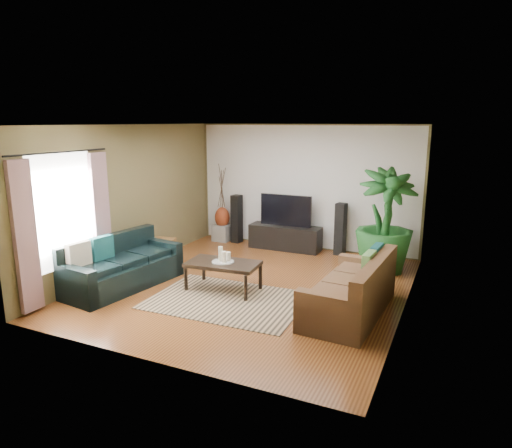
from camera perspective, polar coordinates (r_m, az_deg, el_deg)
The scene contains 28 objects.
floor at distance 7.87m, azimuth -0.61°, elevation -7.77°, with size 5.50×5.50×0.00m, color brown.
ceiling at distance 7.37m, azimuth -0.66°, elevation 12.29°, with size 5.50×5.50×0.00m, color white.
wall_back at distance 10.03m, azimuth 6.11°, elevation 4.59°, with size 5.00×5.00×0.00m, color brown.
wall_front at distance 5.22m, azimuth -13.66°, elevation -3.27°, with size 5.00×5.00×0.00m, color brown.
wall_left at distance 8.85m, azimuth -15.45°, elevation 3.12°, with size 5.50×5.50×0.00m, color brown.
wall_right at distance 6.84m, azimuth 18.65°, elevation 0.19°, with size 5.50×5.50×0.00m, color brown.
backwall_panel at distance 10.02m, azimuth 6.09°, elevation 4.59°, with size 4.90×4.90×0.00m, color white.
window_pane at distance 7.70m, azimuth -22.99°, elevation 1.56°, with size 1.80×1.80×0.00m, color white.
curtain_near at distance 7.24m, azimuth -26.89°, elevation -1.50°, with size 0.08×0.35×2.20m, color gray.
curtain_far at distance 8.22m, azimuth -18.78°, elevation 0.77°, with size 0.08×0.35×2.20m, color gray.
curtain_rod at distance 7.55m, azimuth -23.33°, elevation 8.24°, with size 0.03×0.03×1.90m, color black.
sofa_left at distance 8.05m, azimuth -16.37°, elevation -4.64°, with size 2.06×0.88×0.85m, color black.
sofa_right at distance 6.82m, azimuth 11.62°, elevation -7.55°, with size 2.00×0.90×0.85m, color brown.
area_rug at distance 7.28m, azimuth -3.62°, elevation -9.50°, with size 2.38×1.68×0.01m, color tan.
coffee_table at distance 7.65m, azimuth -4.12°, elevation -6.51°, with size 1.18×0.64×0.48m, color black.
candle_tray at distance 7.57m, azimuth -4.15°, elevation -4.72°, with size 0.37×0.37×0.02m, color gray.
candle_tall at distance 7.58m, azimuth -4.45°, elevation -3.69°, with size 0.08×0.08×0.24m, color #F3EECD.
candle_mid at distance 7.49m, azimuth -4.04°, elevation -4.12°, with size 0.08×0.08×0.18m, color #F4EACE.
candle_short at distance 7.56m, azimuth -3.47°, elevation -4.07°, with size 0.08×0.08×0.15m, color silver.
tv_stand at distance 10.04m, azimuth 3.66°, elevation -1.68°, with size 1.57×0.47×0.52m, color black.
television at distance 9.93m, azimuth 3.75°, elevation 1.72°, with size 1.15×0.06×0.68m, color black.
speaker_left at distance 10.53m, azimuth -2.43°, elevation 0.65°, with size 0.20×0.22×1.11m, color black.
speaker_right at distance 9.70m, azimuth 10.51°, elevation -0.64°, with size 0.20×0.22×1.10m, color black.
potted_plant at distance 8.75m, azimuth 15.83°, elevation 0.41°, with size 1.08×1.08×1.93m, color #1A501F.
plant_pot at distance 8.95m, azimuth 15.52°, elevation -4.75°, with size 0.36×0.36×0.28m, color black.
pedestal at distance 10.79m, azimuth -4.22°, elevation -1.07°, with size 0.38×0.38×0.38m, color #979795.
vase at distance 10.71m, azimuth -4.25°, elevation 0.82°, with size 0.35×0.35×0.49m, color maroon.
side_table at distance 9.09m, azimuth -11.84°, elevation -3.51°, with size 0.49×0.49×0.52m, color brown.
Camera 1 is at (3.15, -6.67, 2.76)m, focal length 32.00 mm.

